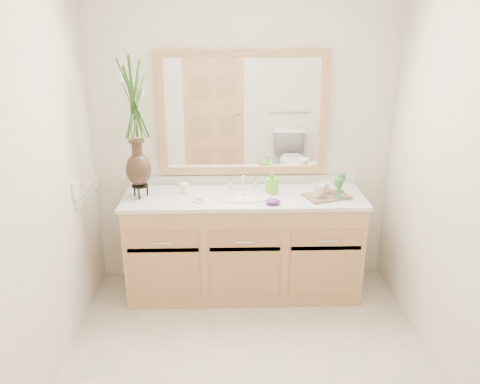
{
  "coord_description": "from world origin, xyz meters",
  "views": [
    {
      "loc": [
        -0.12,
        -2.34,
        2.09
      ],
      "look_at": [
        -0.04,
        0.65,
        0.99
      ],
      "focal_mm": 35.0,
      "sensor_mm": 36.0,
      "label": 1
    }
  ],
  "objects_px": {
    "flower_vase": "(134,115)",
    "tumbler": "(184,188)",
    "soap_bottle": "(272,183)",
    "tray": "(327,196)"
  },
  "relations": [
    {
      "from": "flower_vase",
      "to": "tumbler",
      "type": "height_order",
      "value": "flower_vase"
    },
    {
      "from": "flower_vase",
      "to": "soap_bottle",
      "type": "bearing_deg",
      "value": 3.53
    },
    {
      "from": "tumbler",
      "to": "tray",
      "type": "relative_size",
      "value": 0.25
    },
    {
      "from": "soap_bottle",
      "to": "tray",
      "type": "bearing_deg",
      "value": -30.04
    },
    {
      "from": "flower_vase",
      "to": "tray",
      "type": "height_order",
      "value": "flower_vase"
    },
    {
      "from": "flower_vase",
      "to": "tumbler",
      "type": "distance_m",
      "value": 0.67
    },
    {
      "from": "flower_vase",
      "to": "tumbler",
      "type": "relative_size",
      "value": 11.39
    },
    {
      "from": "tumbler",
      "to": "flower_vase",
      "type": "bearing_deg",
      "value": -168.68
    },
    {
      "from": "tumbler",
      "to": "soap_bottle",
      "type": "height_order",
      "value": "soap_bottle"
    },
    {
      "from": "flower_vase",
      "to": "tray",
      "type": "distance_m",
      "value": 1.54
    }
  ]
}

